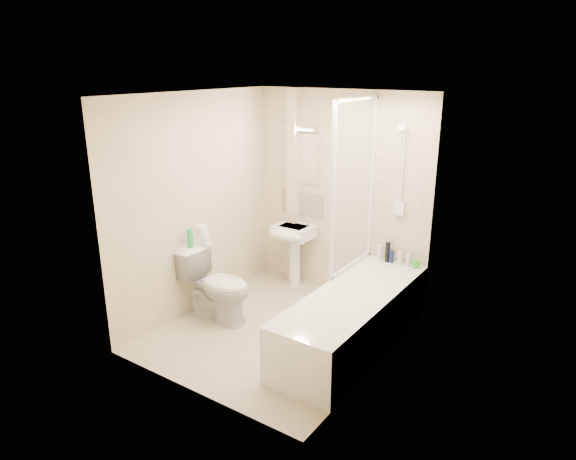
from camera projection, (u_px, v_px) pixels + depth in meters
The scene contains 25 objects.
floor at pixel (279, 331), 5.36m from camera, with size 2.50×2.50×0.00m, color beige.
wall_back at pixel (340, 195), 5.97m from camera, with size 2.20×0.02×2.40m, color beige.
wall_left at pixel (196, 205), 5.57m from camera, with size 0.02×2.50×2.40m, color beige.
wall_right at pixel (383, 243), 4.40m from camera, with size 0.02×2.50×2.40m, color beige.
ceiling at pixel (278, 94), 4.61m from camera, with size 2.20×2.50×0.02m, color white.
tile_back at pixel (402, 185), 5.49m from camera, with size 0.70×0.01×1.75m, color beige.
tile_right at pixel (393, 212), 4.49m from camera, with size 0.01×2.10×1.75m, color beige.
pipe_boxing at pixel (293, 189), 6.25m from camera, with size 0.12×0.12×2.40m, color beige.
splashback at pixel (302, 203), 6.29m from camera, with size 0.60×0.01×0.30m, color beige.
mirror at pixel (303, 159), 6.12m from camera, with size 0.46×0.01×0.60m, color white.
strip_light at pixel (302, 127), 5.99m from camera, with size 0.42×0.07×0.07m, color silver.
bathtub at pixel (353, 318), 5.02m from camera, with size 0.70×2.10×0.55m.
shower_screen at pixel (354, 186), 5.32m from camera, with size 0.04×0.92×1.80m.
shower_fixture at pixel (401, 174), 5.41m from camera, with size 0.10×0.16×0.99m.
pedestal_sink at pixel (292, 239), 6.24m from camera, with size 0.46×0.45×0.90m.
bottle_white_a at pixel (379, 253), 5.77m from camera, with size 0.06×0.06×0.17m, color silver.
bottle_black_b at pixel (388, 252), 5.71m from camera, with size 0.05×0.05×0.23m, color black.
bottle_blue at pixel (391, 256), 5.69m from camera, with size 0.05×0.05×0.14m, color #121B52.
bottle_cream at pixel (400, 258), 5.64m from camera, with size 0.06×0.06×0.15m, color beige.
bottle_white_b at pixel (408, 260), 5.59m from camera, with size 0.05×0.05×0.15m, color silver.
bottle_green at pixel (416, 264), 5.55m from camera, with size 0.07×0.07×0.09m, color green.
toilet at pixel (217, 285), 5.51m from camera, with size 0.81×0.50×0.79m, color white.
toilet_roll_lower at pixel (205, 240), 5.55m from camera, with size 0.10×0.10×0.10m, color white.
toilet_roll_upper at pixel (202, 231), 5.51m from camera, with size 0.12×0.12×0.11m, color white.
green_bottle at pixel (190, 238), 5.44m from camera, with size 0.06×0.06×0.20m, color green.
Camera 1 is at (2.76, -3.89, 2.66)m, focal length 32.00 mm.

